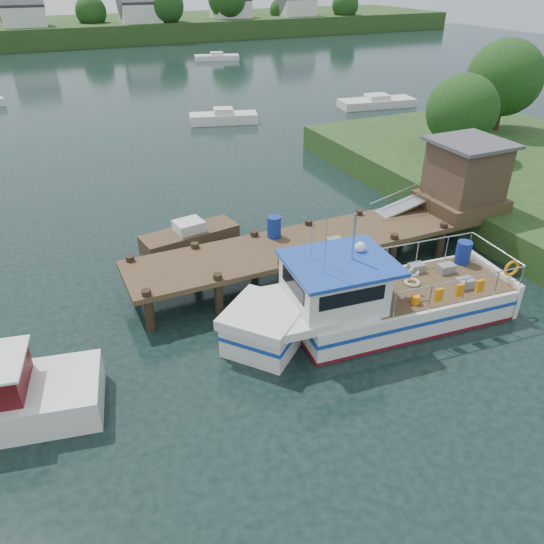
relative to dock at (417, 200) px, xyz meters
name	(u,v)px	position (x,y,z in m)	size (l,w,h in m)	color
ground_plane	(279,278)	(-6.51, -0.01, -2.24)	(160.00, 160.00, 0.00)	black
far_shore	(58,28)	(-6.50, 82.36, -0.14)	(140.00, 42.55, 9.22)	#2A471D
dock	(417,200)	(0.00, 0.00, 0.00)	(16.60, 3.00, 4.78)	#4C3824
lobster_boat	(367,302)	(-5.17, -4.16, -1.30)	(10.78, 3.94, 5.17)	silver
moored_rowboat	(190,237)	(-8.93, 4.10, -1.78)	(4.44, 2.07, 1.24)	#4C3824
moored_far	(217,57)	(10.11, 53.81, -1.88)	(6.02, 3.40, 0.97)	silver
moored_b	(224,117)	(-0.17, 23.48, -1.81)	(5.56, 3.16, 1.17)	silver
moored_c	(377,102)	(14.00, 23.02, -1.85)	(6.93, 3.21, 1.05)	silver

